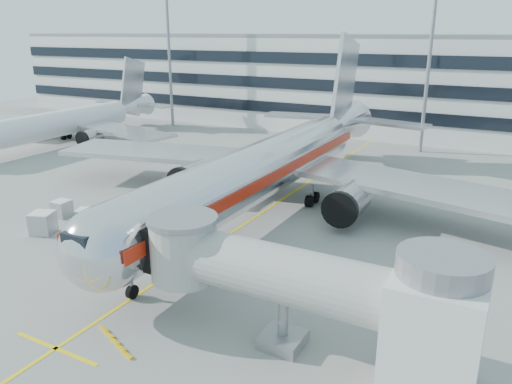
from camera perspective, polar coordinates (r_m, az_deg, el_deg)
The scene contains 15 objects.
ground at distance 38.69m, azimuth -5.99°, elevation -6.74°, with size 180.00×180.00×0.00m, color gray.
lead_in_line at distance 46.63m, azimuth 0.90°, elevation -2.25°, with size 0.25×70.00×0.01m, color yellow.
stop_bar at distance 29.74m, azimuth -21.92°, elevation -16.26°, with size 6.00×0.25×0.01m, color yellow.
main_jet at distance 46.83m, azimuth 1.90°, elevation 3.26°, with size 50.95×48.70×16.06m.
jet_bridge at distance 25.45m, azimuth 6.69°, elevation -10.86°, with size 17.80×4.50×7.00m.
terminal at distance 89.51m, azimuth 15.56°, elevation 11.97°, with size 150.00×24.25×15.60m.
light_mast_west at distance 89.80m, azimuth -9.98°, elevation 16.89°, with size 2.40×1.20×25.45m.
light_mast_centre at distance 71.91m, azimuth 19.40°, elevation 15.99°, with size 2.40×1.20×25.45m.
second_jet at distance 80.23m, azimuth -20.83°, elevation 7.50°, with size 38.21×36.52×12.04m.
belt_loader at distance 45.72m, azimuth -10.44°, elevation -2.06°, with size 5.13×2.01×2.44m.
baggage_tug at distance 41.69m, azimuth -19.02°, elevation -4.60°, with size 2.72×2.01×1.87m.
cargo_container_left at distance 48.45m, azimuth -21.31°, elevation -1.78°, with size 1.51×1.51×1.53m.
cargo_container_right at distance 45.59m, azimuth -18.87°, elevation -2.74°, with size 1.85×1.85×1.49m.
cargo_container_front at distance 45.01m, azimuth -23.18°, elevation -3.27°, with size 2.25×2.25×1.84m.
ramp_worker at distance 39.13m, azimuth -16.72°, elevation -5.74°, with size 0.65×0.42×1.77m, color #97D916.
Camera 1 is at (20.13, -28.87, 16.07)m, focal length 35.00 mm.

